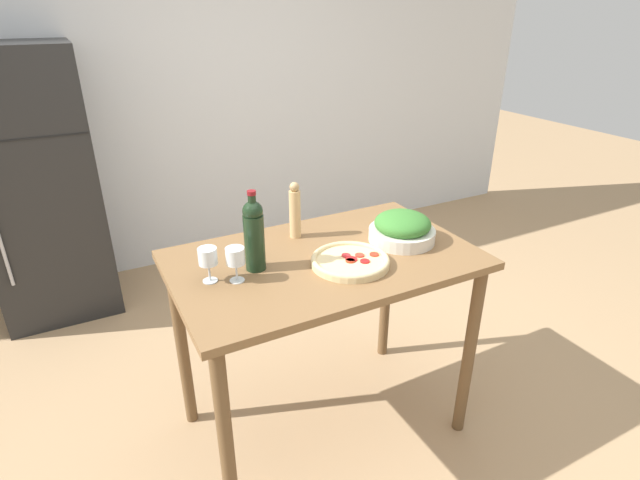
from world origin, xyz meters
The scene contains 10 objects.
ground_plane centered at (0.00, 0.00, 0.00)m, with size 14.00×14.00×0.00m, color tan.
wall_back centered at (0.00, 2.16, 1.30)m, with size 6.40×0.06×2.60m.
refrigerator centered at (-1.08, 1.81, 0.86)m, with size 0.68×0.63×1.72m.
prep_counter centered at (0.00, 0.00, 0.81)m, with size 1.28×0.79×0.94m.
wine_bottle centered at (-0.29, 0.03, 1.10)m, with size 0.08×0.08×0.33m.
wine_glass_near centered at (-0.39, -0.03, 1.04)m, with size 0.07×0.07×0.14m.
wine_glass_far centered at (-0.49, 0.02, 1.04)m, with size 0.07×0.07×0.14m.
pepper_mill centered at (-0.02, 0.24, 1.07)m, with size 0.05×0.05×0.26m.
salad_bowl centered at (0.38, -0.02, 1.00)m, with size 0.30×0.30×0.14m.
homemade_pizza centered at (0.06, -0.11, 0.96)m, with size 0.32×0.32×0.03m.
Camera 1 is at (-0.89, -1.65, 1.91)m, focal length 28.00 mm.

